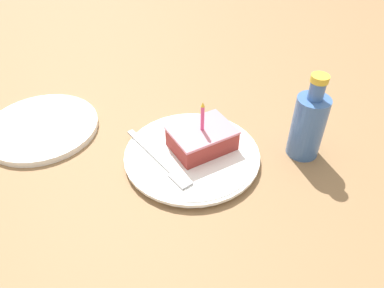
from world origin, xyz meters
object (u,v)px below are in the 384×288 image
Objects in this scene: cake_slice at (203,139)px; fork at (161,161)px; side_plate at (42,127)px; plate at (192,155)px; bottle at (308,124)px.

fork is (0.00, 0.09, -0.02)m from cake_slice.
cake_slice is 0.35m from side_plate.
cake_slice is 0.60× the size of fork.
bottle is at bearing -114.98° from plate.
bottle reaches higher than plate.
cake_slice reaches higher than side_plate.
fork is at bearing -144.32° from side_plate.
plate is 0.07m from fork.
side_plate is (0.24, 0.23, -0.00)m from plate.
side_plate is at bearing 47.11° from cake_slice.
bottle reaches higher than cake_slice.
fork is 0.29m from side_plate.
fork is 0.29m from bottle.
cake_slice is 0.20m from bottle.
cake_slice is at bearing -93.15° from fork.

